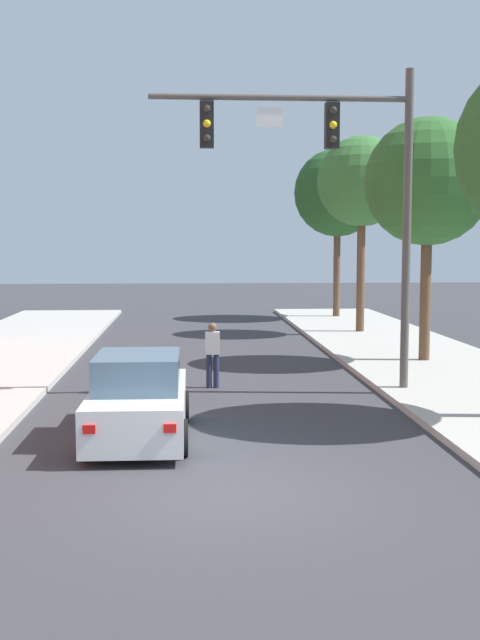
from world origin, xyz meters
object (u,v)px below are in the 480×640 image
object	(u,v)px
car_lead_white	(139,400)
street_tree_farthest	(338,193)
pedestrian_crossing_road	(213,352)
street_tree_third	(362,182)
traffic_signal_mast	(336,170)
street_tree_second	(428,183)

from	to	relation	value
car_lead_white	street_tree_farthest	world-z (taller)	street_tree_farthest
pedestrian_crossing_road	street_tree_third	world-z (taller)	street_tree_third
traffic_signal_mast	pedestrian_crossing_road	world-z (taller)	traffic_signal_mast
street_tree_second	street_tree_farthest	bearing A→B (deg)	89.72
pedestrian_crossing_road	street_tree_third	distance (m)	13.64
car_lead_white	pedestrian_crossing_road	xyz separation A→B (m)	(1.54, 5.08, 0.19)
pedestrian_crossing_road	car_lead_white	bearing A→B (deg)	-106.83
traffic_signal_mast	street_tree_third	bearing A→B (deg)	74.62
car_lead_white	street_tree_second	size ratio (longest dim) A/B	0.60
pedestrian_crossing_road	street_tree_farthest	world-z (taller)	street_tree_farthest
street_tree_second	street_tree_third	world-z (taller)	street_tree_third
pedestrian_crossing_road	street_tree_farthest	distance (m)	19.38
pedestrian_crossing_road	street_tree_second	xyz separation A→B (m)	(6.42, 3.35, 4.46)
street_tree_third	street_tree_farthest	distance (m)	6.50
street_tree_farthest	traffic_signal_mast	bearing A→B (deg)	-101.03
traffic_signal_mast	street_tree_third	distance (m)	12.57
traffic_signal_mast	street_tree_third	size ratio (longest dim) A/B	0.99
car_lead_white	street_tree_farthest	distance (m)	24.57
street_tree_third	street_tree_second	bearing A→B (deg)	-88.31
street_tree_second	traffic_signal_mast	bearing A→B (deg)	-128.97
pedestrian_crossing_road	traffic_signal_mast	bearing A→B (deg)	-20.12
car_lead_white	street_tree_second	bearing A→B (deg)	46.67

